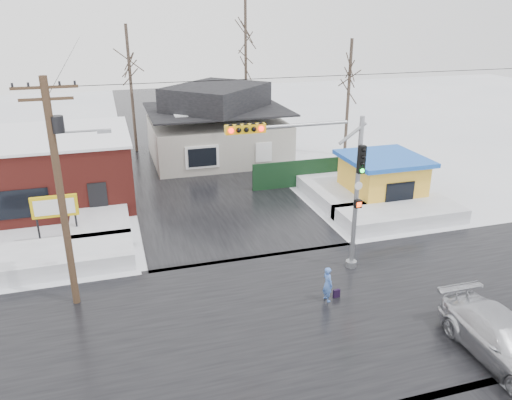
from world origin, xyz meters
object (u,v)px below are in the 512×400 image
object	(u,v)px
utility_pole	(61,183)
marquee_sign	(55,208)
kiosk	(382,179)
car	(504,340)
traffic_signal	(325,177)
pedestrian	(328,284)

from	to	relation	value
utility_pole	marquee_sign	size ratio (longest dim) A/B	3.53
kiosk	marquee_sign	bearing A→B (deg)	-178.45
car	utility_pole	bearing A→B (deg)	151.24
traffic_signal	marquee_sign	size ratio (longest dim) A/B	2.75
kiosk	car	bearing A→B (deg)	-104.07
traffic_signal	kiosk	world-z (taller)	traffic_signal
kiosk	utility_pole	bearing A→B (deg)	-159.56
utility_pole	marquee_sign	world-z (taller)	utility_pole
traffic_signal	utility_pole	size ratio (longest dim) A/B	0.78
marquee_sign	car	distance (m)	20.35
pedestrian	marquee_sign	bearing A→B (deg)	41.82
car	pedestrian	bearing A→B (deg)	130.25
utility_pole	pedestrian	xyz separation A→B (m)	(9.69, -2.78, -4.36)
traffic_signal	marquee_sign	bearing A→B (deg)	150.28
traffic_signal	kiosk	size ratio (longest dim) A/B	1.52
pedestrian	car	bearing A→B (deg)	-149.37
utility_pole	marquee_sign	bearing A→B (deg)	100.13
utility_pole	car	world-z (taller)	utility_pole
car	marquee_sign	bearing A→B (deg)	137.87
utility_pole	kiosk	xyz separation A→B (m)	(17.43, 6.49, -3.65)
kiosk	pedestrian	distance (m)	12.10
utility_pole	pedestrian	bearing A→B (deg)	-15.99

